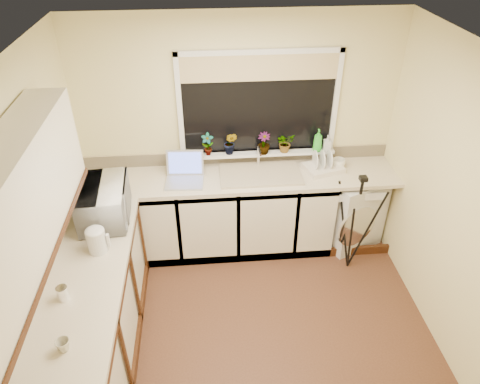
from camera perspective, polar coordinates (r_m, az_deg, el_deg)
name	(u,v)px	position (r m, az deg, el deg)	size (l,w,h in m)	color
floor	(253,330)	(4.20, 1.65, -17.41)	(3.20, 3.20, 0.00)	brown
ceiling	(259,62)	(2.74, 2.51, 16.35)	(3.20, 3.20, 0.00)	white
wall_back	(238,134)	(4.59, -0.23, 7.47)	(3.20, 3.20, 0.00)	beige
wall_left	(36,236)	(3.54, -24.82, -5.22)	(3.00, 3.00, 0.00)	beige
wall_right	(460,213)	(3.84, 26.47, -2.43)	(3.00, 3.00, 0.00)	beige
base_cabinet_back	(211,215)	(4.74, -3.81, -2.96)	(2.55, 0.60, 0.86)	silver
base_cabinet_left	(91,338)	(3.78, -18.64, -17.43)	(0.54, 2.40, 0.86)	silver
worktop_back	(241,178)	(4.50, 0.11, 1.83)	(3.20, 0.60, 0.04)	beige
worktop_left	(79,298)	(3.45, -20.02, -12.72)	(0.60, 2.40, 0.04)	beige
upper_cabinet	(16,208)	(2.82, -26.97, -1.83)	(0.28, 1.90, 0.70)	silver
splashback_left	(29,276)	(3.38, -25.59, -9.74)	(0.02, 2.40, 0.45)	beige
splashback_back	(238,156)	(4.70, -0.21, 4.63)	(3.20, 0.02, 0.14)	beige
window_glass	(258,104)	(4.46, 2.39, 11.22)	(1.50, 0.02, 1.00)	black
window_blind	(260,68)	(4.30, 2.56, 15.69)	(1.50, 0.02, 0.25)	tan
windowsill	(258,153)	(4.64, 2.33, 5.08)	(1.60, 0.14, 0.03)	white
sink	(260,174)	(4.50, 2.65, 2.30)	(0.82, 0.46, 0.03)	tan
faucet	(258,156)	(4.60, 2.40, 4.62)	(0.03, 0.03, 0.24)	silver
washing_machine	(349,208)	(5.01, 13.85, -2.00)	(0.58, 0.56, 0.83)	silver
laptop	(185,173)	(4.43, -7.14, 2.42)	(0.39, 0.36, 0.27)	#AAAAB2
kettle	(97,241)	(3.70, -17.99, -6.02)	(0.15, 0.15, 0.20)	silver
dish_rack	(323,168)	(4.65, 10.67, 3.06)	(0.37, 0.28, 0.06)	silver
tripod	(355,224)	(4.54, 14.60, -4.05)	(0.55, 0.55, 1.12)	black
steel_jar	(63,293)	(3.42, -21.88, -12.01)	(0.08, 0.08, 0.11)	white
microwave	(104,202)	(4.00, -17.14, -1.29)	(0.60, 0.41, 0.33)	silver
plant_a	(208,144)	(4.52, -4.21, 6.14)	(0.13, 0.09, 0.24)	#999999
plant_b	(230,143)	(4.52, -1.24, 6.33)	(0.14, 0.11, 0.25)	#999999
plant_c	(264,143)	(4.55, 3.07, 6.29)	(0.13, 0.13, 0.23)	#999999
plant_d	(285,143)	(4.61, 5.85, 6.36)	(0.18, 0.16, 0.20)	#999999
soap_bottle_green	(318,140)	(4.65, 10.01, 6.57)	(0.09, 0.09, 0.24)	green
soap_bottle_clear	(327,143)	(4.69, 11.19, 6.21)	(0.08, 0.08, 0.17)	#999999
cup_back	(339,164)	(4.71, 12.60, 3.58)	(0.13, 0.13, 0.11)	white
cup_left	(63,345)	(3.13, -21.83, -17.87)	(0.09, 0.09, 0.08)	#BFB89D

